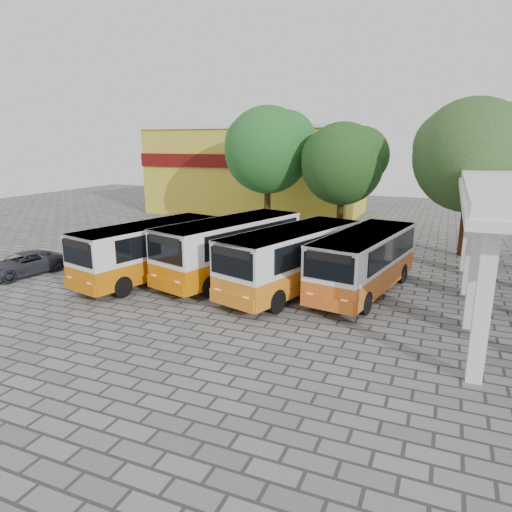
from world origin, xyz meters
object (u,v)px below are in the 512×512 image
at_px(bus_centre_left, 231,245).
at_px(bus_centre_right, 292,256).
at_px(bus_far_right, 364,259).
at_px(parked_car, 23,264).
at_px(bus_far_left, 149,248).

height_order(bus_centre_left, bus_centre_right, bus_centre_left).
bearing_deg(bus_centre_left, bus_centre_right, 4.94).
relative_size(bus_centre_right, bus_far_right, 1.06).
relative_size(bus_far_right, parked_car, 1.95).
distance_m(bus_far_left, parked_car, 7.11).
relative_size(bus_far_left, bus_far_right, 1.02).
distance_m(bus_far_left, bus_centre_right, 7.35).
xyz_separation_m(bus_centre_left, parked_car, (-10.52, -3.60, -1.19)).
distance_m(bus_far_left, bus_far_right, 10.60).
xyz_separation_m(bus_far_left, parked_car, (-6.76, -1.90, -1.08)).
height_order(bus_centre_right, parked_car, bus_centre_right).
xyz_separation_m(bus_centre_right, parked_car, (-14.05, -2.87, -1.14)).
bearing_deg(bus_far_left, bus_far_right, 25.36).
bearing_deg(bus_far_right, bus_far_left, -158.09).
height_order(bus_far_left, parked_car, bus_far_left).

